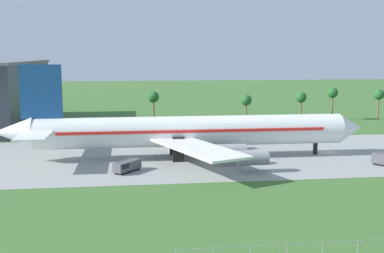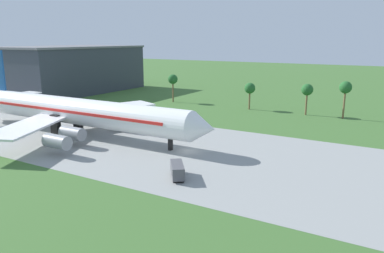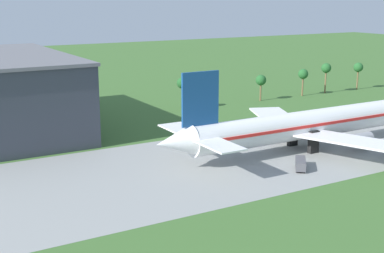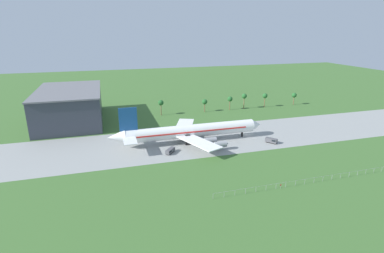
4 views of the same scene
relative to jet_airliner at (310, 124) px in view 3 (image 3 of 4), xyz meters
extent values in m
cylinder|color=white|center=(1.31, 0.00, 0.05)|extent=(66.11, 6.50, 6.50)
cone|color=white|center=(-35.81, 0.00, 0.54)|extent=(8.12, 6.17, 6.17)
cube|color=red|center=(1.31, 0.00, 0.54)|extent=(56.19, 6.63, 0.65)
cube|color=navy|center=(-29.80, 0.00, 8.82)|extent=(8.45, 0.50, 11.04)
cube|color=white|center=(-30.12, 0.00, 1.02)|extent=(5.85, 25.99, 0.30)
cube|color=white|center=(0.57, -12.55, -1.09)|extent=(17.24, 26.44, 0.44)
cube|color=white|center=(0.57, 12.55, -1.09)|extent=(17.24, 26.44, 0.44)
cylinder|color=gray|center=(8.42, -7.80, -2.95)|extent=(5.85, 2.92, 2.92)
cylinder|color=gray|center=(8.42, 7.80, -2.95)|extent=(5.85, 2.92, 2.92)
cylinder|color=gray|center=(11.05, 14.29, -2.95)|extent=(5.85, 2.92, 2.92)
cube|color=black|center=(-2.00, -3.57, -3.17)|extent=(2.40, 1.20, 5.14)
cube|color=black|center=(-2.00, 3.57, -3.17)|extent=(2.40, 1.20, 5.14)
cube|color=black|center=(-12.50, -11.28, -5.55)|extent=(4.73, 5.19, 0.40)
cube|color=#4C4C51|center=(-12.50, -11.28, -4.48)|extent=(5.47, 6.03, 1.74)
cube|color=black|center=(-13.58, -12.59, -4.22)|extent=(2.95, 2.96, 0.90)
cylinder|color=brown|center=(25.96, 52.97, -2.49)|extent=(0.56, 0.56, 6.52)
sphere|color=#235B28|center=(25.96, 52.97, 1.37)|extent=(3.60, 3.60, 3.60)
cylinder|color=brown|center=(72.15, 52.97, -1.79)|extent=(0.56, 0.56, 7.90)
sphere|color=#235B28|center=(72.15, 52.97, 2.76)|extent=(3.60, 3.60, 3.60)
cylinder|color=brown|center=(44.69, 52.97, -2.10)|extent=(0.56, 0.56, 7.29)
sphere|color=#235B28|center=(44.69, 52.97, 2.14)|extent=(3.60, 3.60, 3.60)
cylinder|color=brown|center=(-4.46, 52.97, -1.78)|extent=(0.56, 0.56, 7.92)
sphere|color=#235B28|center=(-4.46, 52.97, 2.78)|extent=(3.60, 3.60, 3.60)
cylinder|color=brown|center=(55.63, 52.97, -1.40)|extent=(0.56, 0.56, 8.69)
sphere|color=#235B28|center=(55.63, 52.97, 3.55)|extent=(3.60, 3.60, 3.60)
camera|label=1|loc=(-11.43, -101.07, 16.49)|focal=45.00mm
camera|label=2|loc=(71.21, -63.78, 17.33)|focal=35.00mm
camera|label=3|loc=(-84.29, -90.74, 28.75)|focal=50.00mm
camera|label=4|loc=(-38.90, -136.46, 48.75)|focal=28.00mm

